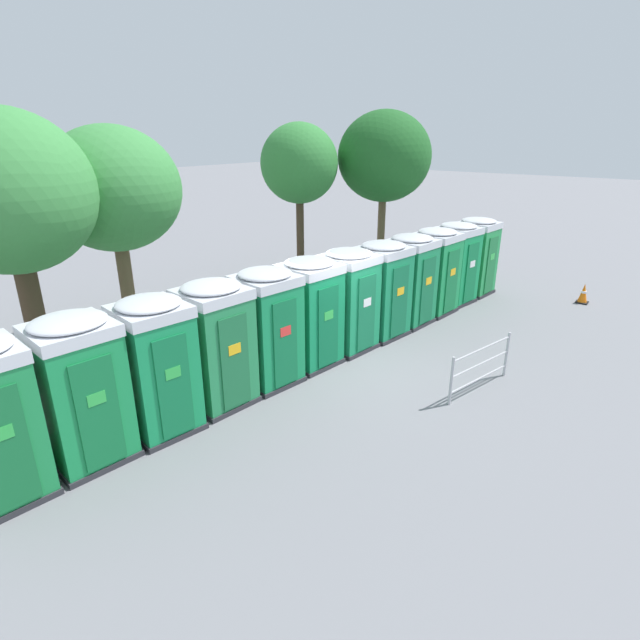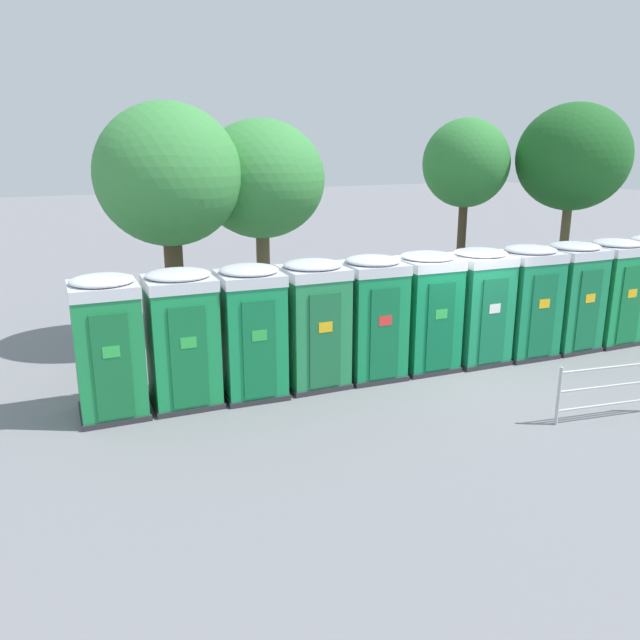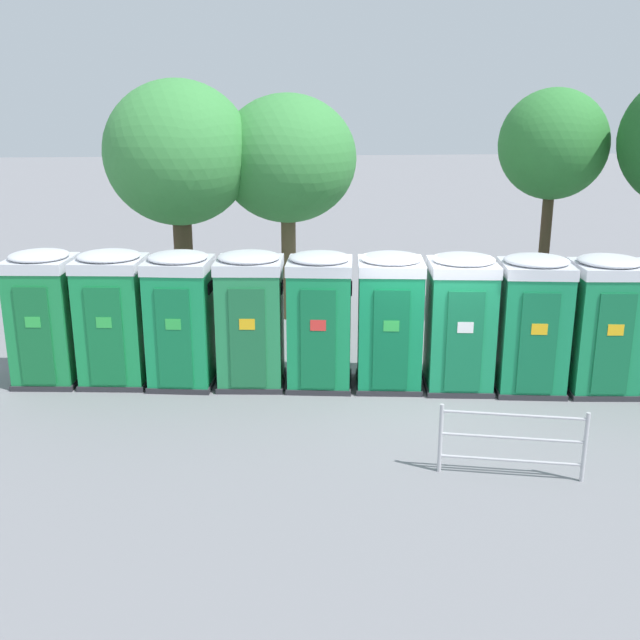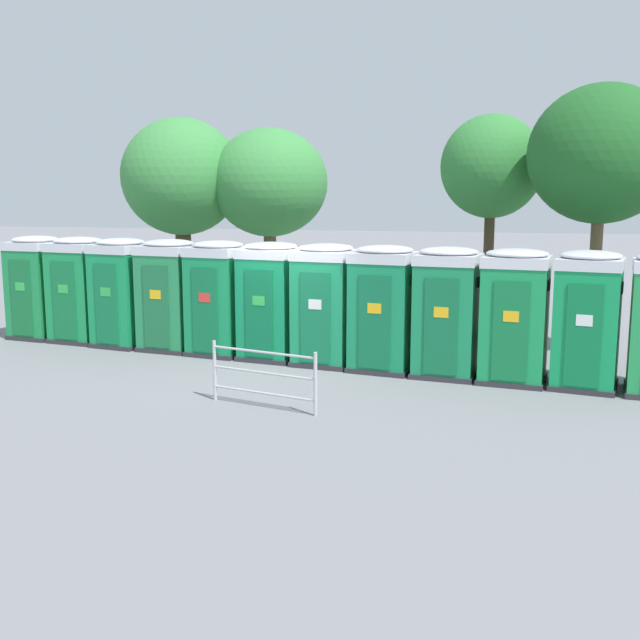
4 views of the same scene
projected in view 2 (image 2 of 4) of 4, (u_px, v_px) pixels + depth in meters
name	position (u px, v px, depth m)	size (l,w,h in m)	color
ground_plane	(460.00, 370.00, 13.45)	(120.00, 120.00, 0.00)	slate
portapotty_0	(108.00, 346.00, 10.89)	(1.29, 1.32, 2.54)	#2D2D33
portapotty_1	(182.00, 337.00, 11.38)	(1.36, 1.33, 2.54)	#2D2D33
portapotty_2	(251.00, 331.00, 11.80)	(1.34, 1.36, 2.54)	#2D2D33
portapotty_3	(313.00, 323.00, 12.32)	(1.34, 1.32, 2.54)	#2D2D33
portapotty_4	(372.00, 317.00, 12.78)	(1.35, 1.35, 2.54)	#2D2D33
portapotty_5	(426.00, 311.00, 13.27)	(1.34, 1.34, 2.54)	#2D2D33
portapotty_6	(477.00, 305.00, 13.70)	(1.35, 1.33, 2.54)	#2D2D33
portapotty_7	(526.00, 301.00, 14.13)	(1.39, 1.36, 2.54)	#2D2D33
portapotty_8	(570.00, 296.00, 14.60)	(1.32, 1.31, 2.54)	#2D2D33
portapotty_9	(611.00, 291.00, 15.08)	(1.34, 1.31, 2.54)	#2D2D33
street_tree_0	(261.00, 180.00, 15.74)	(3.22, 3.22, 5.35)	brown
street_tree_1	(466.00, 164.00, 17.79)	(2.46, 2.46, 5.46)	#4C3826
street_tree_2	(573.00, 158.00, 17.41)	(3.10, 3.10, 5.86)	brown
street_tree_3	(169.00, 177.00, 14.23)	(3.34, 3.34, 5.65)	#4C3826
event_barrier	(608.00, 388.00, 10.90)	(2.00, 0.53, 1.05)	#B7B7BC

